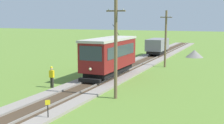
{
  "coord_description": "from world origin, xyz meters",
  "views": [
    {
      "loc": [
        11.42,
        -9.43,
        5.67
      ],
      "look_at": [
        0.55,
        16.15,
        1.64
      ],
      "focal_mm": 48.24,
      "sensor_mm": 36.0,
      "label": 1
    }
  ],
  "objects_px": {
    "freight_car": "(157,46)",
    "utility_pole_mid": "(166,38)",
    "track_worker": "(52,76)",
    "red_tram": "(110,55)",
    "trackside_signal_marker": "(48,109)",
    "gravel_pile": "(194,54)",
    "utility_pole_near_tram": "(116,48)"
  },
  "relations": [
    {
      "from": "utility_pole_near_tram",
      "to": "gravel_pile",
      "type": "relative_size",
      "value": 2.75
    },
    {
      "from": "utility_pole_mid",
      "to": "gravel_pile",
      "type": "xyz_separation_m",
      "value": [
        1.95,
        10.42,
        -2.85
      ]
    },
    {
      "from": "freight_car",
      "to": "track_worker",
      "type": "height_order",
      "value": "freight_car"
    },
    {
      "from": "red_tram",
      "to": "utility_pole_mid",
      "type": "xyz_separation_m",
      "value": [
        3.46,
        8.45,
        1.2
      ]
    },
    {
      "from": "utility_pole_near_tram",
      "to": "trackside_signal_marker",
      "type": "bearing_deg",
      "value": -106.21
    },
    {
      "from": "trackside_signal_marker",
      "to": "track_worker",
      "type": "xyz_separation_m",
      "value": [
        -4.43,
        6.9,
        0.32
      ]
    },
    {
      "from": "trackside_signal_marker",
      "to": "freight_car",
      "type": "bearing_deg",
      "value": 93.28
    },
    {
      "from": "track_worker",
      "to": "red_tram",
      "type": "bearing_deg",
      "value": 154.91
    },
    {
      "from": "utility_pole_mid",
      "to": "gravel_pile",
      "type": "bearing_deg",
      "value": 79.43
    },
    {
      "from": "utility_pole_near_tram",
      "to": "utility_pole_mid",
      "type": "xyz_separation_m",
      "value": [
        0.0,
        15.33,
        -0.22
      ]
    },
    {
      "from": "utility_pole_mid",
      "to": "red_tram",
      "type": "bearing_deg",
      "value": -112.29
    },
    {
      "from": "freight_car",
      "to": "utility_pole_near_tram",
      "type": "bearing_deg",
      "value": -82.11
    },
    {
      "from": "red_tram",
      "to": "utility_pole_mid",
      "type": "bearing_deg",
      "value": 67.71
    },
    {
      "from": "trackside_signal_marker",
      "to": "gravel_pile",
      "type": "relative_size",
      "value": 0.46
    },
    {
      "from": "track_worker",
      "to": "utility_pole_near_tram",
      "type": "bearing_deg",
      "value": 79.71
    },
    {
      "from": "utility_pole_near_tram",
      "to": "gravel_pile",
      "type": "xyz_separation_m",
      "value": [
        1.95,
        25.76,
        -3.07
      ]
    },
    {
      "from": "trackside_signal_marker",
      "to": "track_worker",
      "type": "bearing_deg",
      "value": 122.7
    },
    {
      "from": "freight_car",
      "to": "utility_pole_mid",
      "type": "relative_size",
      "value": 0.79
    },
    {
      "from": "utility_pole_near_tram",
      "to": "track_worker",
      "type": "distance_m",
      "value": 6.75
    },
    {
      "from": "red_tram",
      "to": "freight_car",
      "type": "bearing_deg",
      "value": 90.01
    },
    {
      "from": "freight_car",
      "to": "gravel_pile",
      "type": "distance_m",
      "value": 5.56
    },
    {
      "from": "utility_pole_near_tram",
      "to": "gravel_pile",
      "type": "bearing_deg",
      "value": 85.68
    },
    {
      "from": "freight_car",
      "to": "gravel_pile",
      "type": "relative_size",
      "value": 2.04
    },
    {
      "from": "freight_car",
      "to": "utility_pole_mid",
      "type": "bearing_deg",
      "value": -70.3
    },
    {
      "from": "red_tram",
      "to": "utility_pole_mid",
      "type": "relative_size",
      "value": 1.29
    },
    {
      "from": "trackside_signal_marker",
      "to": "gravel_pile",
      "type": "height_order",
      "value": "trackside_signal_marker"
    },
    {
      "from": "freight_car",
      "to": "track_worker",
      "type": "bearing_deg",
      "value": -96.35
    },
    {
      "from": "freight_car",
      "to": "gravel_pile",
      "type": "height_order",
      "value": "freight_car"
    },
    {
      "from": "red_tram",
      "to": "trackside_signal_marker",
      "type": "xyz_separation_m",
      "value": [
        1.76,
        -12.73,
        -1.53
      ]
    },
    {
      "from": "trackside_signal_marker",
      "to": "gravel_pile",
      "type": "distance_m",
      "value": 31.81
    },
    {
      "from": "utility_pole_near_tram",
      "to": "utility_pole_mid",
      "type": "height_order",
      "value": "utility_pole_near_tram"
    },
    {
      "from": "red_tram",
      "to": "freight_car",
      "type": "relative_size",
      "value": 1.64
    }
  ]
}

